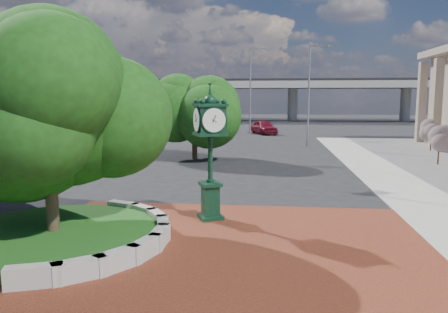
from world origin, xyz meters
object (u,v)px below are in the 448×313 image
street_lamp_near (311,88)px  post_clock (210,147)px  street_lamp_far (252,84)px  parked_car (264,127)px

street_lamp_near → post_clock: bearing=-102.9°
post_clock → street_lamp_near: 24.38m
street_lamp_far → street_lamp_near: bearing=-65.4°
post_clock → street_lamp_near: bearing=77.1°
street_lamp_near → street_lamp_far: street_lamp_far is taller
parked_car → street_lamp_near: (4.27, -12.93, 4.26)m
post_clock → street_lamp_far: 36.07m
parked_car → street_lamp_near: size_ratio=0.55×
post_clock → street_lamp_near: size_ratio=0.54×
post_clock → street_lamp_far: (-0.24, 35.93, 3.17)m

